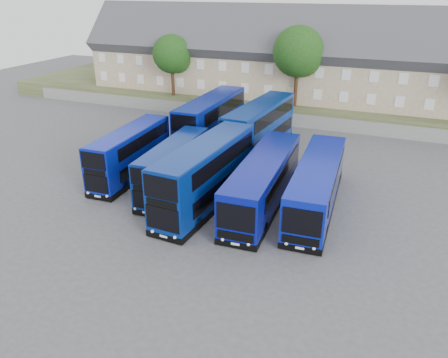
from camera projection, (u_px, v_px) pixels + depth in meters
The scene contains 13 objects.
ground at pixel (182, 213), 31.85m from camera, with size 120.00×120.00×0.00m, color #4D4D53.
retaining_wall at pixel (274, 118), 51.82m from camera, with size 70.00×0.40×1.50m, color slate.
earth_bank at pixel (295, 97), 60.17m from camera, with size 80.00×20.00×2.00m, color #444828.
terrace_row at pixel (339, 63), 52.43m from camera, with size 66.00×10.40×11.20m.
dd_front_left at pixel (131, 154), 37.16m from camera, with size 2.84×10.43×4.10m.
dd_front_mid at pixel (174, 168), 34.60m from camera, with size 2.80×9.91×3.89m.
dd_front_right at pixel (206, 176), 32.19m from camera, with size 3.44×12.09×4.75m.
dd_rear_left at pixel (211, 122), 44.52m from camera, with size 2.82×12.25×4.86m.
dd_rear_right at pixel (259, 129), 42.57m from camera, with size 3.79×12.22×4.78m.
coach_east_a at pixel (263, 182), 32.40m from camera, with size 3.43×13.44×3.64m.
coach_east_b at pixel (316, 186), 31.89m from camera, with size 3.48×13.18×3.57m.
tree_west at pixel (173, 55), 54.97m from camera, with size 4.80×4.80×7.65m.
tree_mid at pixel (300, 54), 49.44m from camera, with size 5.76×5.76×9.18m.
Camera 1 is at (13.50, -24.81, 15.24)m, focal length 35.00 mm.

